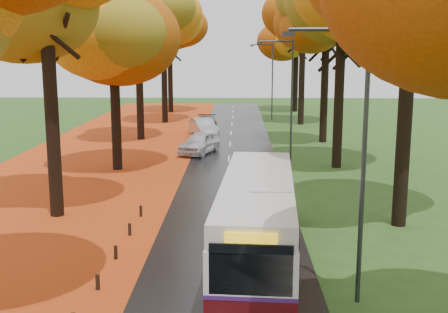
{
  "coord_description": "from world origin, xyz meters",
  "views": [
    {
      "loc": [
        0.65,
        -7.65,
        7.35
      ],
      "look_at": [
        0.0,
        17.31,
        2.6
      ],
      "focal_mm": 45.0,
      "sensor_mm": 36.0,
      "label": 1
    }
  ],
  "objects_px": {
    "streetlamp_mid": "(288,90)",
    "car_white": "(199,143)",
    "streetlamp_near": "(355,145)",
    "car_silver": "(204,127)",
    "car_dark": "(205,124)",
    "streetlamp_far": "(270,75)",
    "bus": "(257,217)"
  },
  "relations": [
    {
      "from": "streetlamp_mid",
      "to": "bus",
      "type": "bearing_deg",
      "value": -98.01
    },
    {
      "from": "streetlamp_mid",
      "to": "bus",
      "type": "height_order",
      "value": "streetlamp_mid"
    },
    {
      "from": "streetlamp_near",
      "to": "streetlamp_mid",
      "type": "relative_size",
      "value": 1.0
    },
    {
      "from": "streetlamp_near",
      "to": "streetlamp_far",
      "type": "relative_size",
      "value": 1.0
    },
    {
      "from": "bus",
      "to": "car_silver",
      "type": "distance_m",
      "value": 28.97
    },
    {
      "from": "streetlamp_near",
      "to": "streetlamp_far",
      "type": "distance_m",
      "value": 44.0
    },
    {
      "from": "streetlamp_mid",
      "to": "streetlamp_far",
      "type": "xyz_separation_m",
      "value": [
        0.0,
        22.0,
        0.0
      ]
    },
    {
      "from": "bus",
      "to": "car_dark",
      "type": "relative_size",
      "value": 2.31
    },
    {
      "from": "streetlamp_near",
      "to": "car_silver",
      "type": "bearing_deg",
      "value": 101.09
    },
    {
      "from": "car_silver",
      "to": "car_dark",
      "type": "bearing_deg",
      "value": 72.17
    },
    {
      "from": "car_silver",
      "to": "car_dark",
      "type": "height_order",
      "value": "car_silver"
    },
    {
      "from": "streetlamp_near",
      "to": "streetlamp_mid",
      "type": "bearing_deg",
      "value": 90.0
    },
    {
      "from": "streetlamp_mid",
      "to": "car_white",
      "type": "height_order",
      "value": "streetlamp_mid"
    },
    {
      "from": "car_white",
      "to": "car_silver",
      "type": "relative_size",
      "value": 0.97
    },
    {
      "from": "streetlamp_near",
      "to": "car_silver",
      "type": "height_order",
      "value": "streetlamp_near"
    },
    {
      "from": "car_dark",
      "to": "streetlamp_mid",
      "type": "bearing_deg",
      "value": -63.11
    },
    {
      "from": "streetlamp_mid",
      "to": "streetlamp_far",
      "type": "relative_size",
      "value": 1.0
    },
    {
      "from": "streetlamp_far",
      "to": "bus",
      "type": "xyz_separation_m",
      "value": [
        -2.62,
        -40.61,
        -3.17
      ]
    },
    {
      "from": "streetlamp_near",
      "to": "car_dark",
      "type": "bearing_deg",
      "value": 100.3
    },
    {
      "from": "streetlamp_far",
      "to": "car_dark",
      "type": "distance_m",
      "value": 11.95
    },
    {
      "from": "car_white",
      "to": "car_silver",
      "type": "distance_m",
      "value": 8.23
    },
    {
      "from": "car_white",
      "to": "car_dark",
      "type": "relative_size",
      "value": 0.94
    },
    {
      "from": "streetlamp_mid",
      "to": "car_silver",
      "type": "bearing_deg",
      "value": 121.89
    },
    {
      "from": "car_dark",
      "to": "streetlamp_far",
      "type": "bearing_deg",
      "value": 56.47
    },
    {
      "from": "streetlamp_far",
      "to": "bus",
      "type": "distance_m",
      "value": 40.81
    },
    {
      "from": "streetlamp_near",
      "to": "car_silver",
      "type": "distance_m",
      "value": 32.96
    },
    {
      "from": "streetlamp_mid",
      "to": "car_white",
      "type": "relative_size",
      "value": 1.77
    },
    {
      "from": "streetlamp_mid",
      "to": "streetlamp_far",
      "type": "distance_m",
      "value": 22.0
    },
    {
      "from": "streetlamp_far",
      "to": "bus",
      "type": "bearing_deg",
      "value": -93.69
    },
    {
      "from": "streetlamp_near",
      "to": "car_dark",
      "type": "relative_size",
      "value": 1.67
    },
    {
      "from": "streetlamp_mid",
      "to": "car_white",
      "type": "xyz_separation_m",
      "value": [
        -6.09,
        1.9,
        -3.91
      ]
    },
    {
      "from": "car_dark",
      "to": "car_white",
      "type": "bearing_deg",
      "value": -88.48
    }
  ]
}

